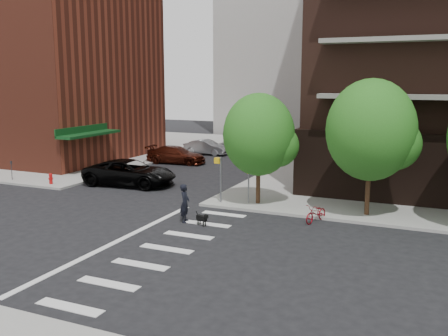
{
  "coord_description": "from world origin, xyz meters",
  "views": [
    {
      "loc": [
        13.37,
        -17.44,
        7.07
      ],
      "look_at": [
        3.0,
        6.0,
        2.5
      ],
      "focal_mm": 40.0,
      "sensor_mm": 36.0,
      "label": 1
    }
  ],
  "objects_px": {
    "scooter": "(316,213)",
    "parked_car_maroon": "(176,155)",
    "fire_hydrant": "(51,178)",
    "dog_walker": "(185,203)",
    "parked_car_black": "(130,173)",
    "parked_car_silver": "(206,147)"
  },
  "relations": [
    {
      "from": "scooter",
      "to": "parked_car_maroon",
      "type": "bearing_deg",
      "value": 157.11
    },
    {
      "from": "fire_hydrant",
      "to": "parked_car_maroon",
      "type": "xyz_separation_m",
      "value": [
        3.2,
        11.43,
        0.19
      ]
    },
    {
      "from": "fire_hydrant",
      "to": "parked_car_maroon",
      "type": "bearing_deg",
      "value": 74.34
    },
    {
      "from": "fire_hydrant",
      "to": "parked_car_black",
      "type": "relative_size",
      "value": 0.12
    },
    {
      "from": "scooter",
      "to": "dog_walker",
      "type": "distance_m",
      "value": 6.59
    },
    {
      "from": "fire_hydrant",
      "to": "dog_walker",
      "type": "xyz_separation_m",
      "value": [
        12.28,
        -3.89,
        0.41
      ]
    },
    {
      "from": "dog_walker",
      "to": "fire_hydrant",
      "type": "bearing_deg",
      "value": 59.37
    },
    {
      "from": "parked_car_silver",
      "to": "dog_walker",
      "type": "xyz_separation_m",
      "value": [
        8.97,
        -20.95,
        0.26
      ]
    },
    {
      "from": "parked_car_silver",
      "to": "dog_walker",
      "type": "height_order",
      "value": "dog_walker"
    },
    {
      "from": "scooter",
      "to": "parked_car_black",
      "type": "bearing_deg",
      "value": -177.85
    },
    {
      "from": "parked_car_black",
      "to": "parked_car_silver",
      "type": "xyz_separation_m",
      "value": [
        -1.41,
        14.7,
        -0.16
      ]
    },
    {
      "from": "parked_car_black",
      "to": "parked_car_silver",
      "type": "bearing_deg",
      "value": 0.18
    },
    {
      "from": "parked_car_maroon",
      "to": "scooter",
      "type": "xyz_separation_m",
      "value": [
        15.12,
        -12.73,
        -0.27
      ]
    },
    {
      "from": "parked_car_maroon",
      "to": "dog_walker",
      "type": "xyz_separation_m",
      "value": [
        9.08,
        -15.32,
        0.23
      ]
    },
    {
      "from": "parked_car_black",
      "to": "scooter",
      "type": "relative_size",
      "value": 3.49
    },
    {
      "from": "parked_car_maroon",
      "to": "scooter",
      "type": "distance_m",
      "value": 19.77
    },
    {
      "from": "parked_car_maroon",
      "to": "dog_walker",
      "type": "height_order",
      "value": "dog_walker"
    },
    {
      "from": "scooter",
      "to": "dog_walker",
      "type": "height_order",
      "value": "dog_walker"
    },
    {
      "from": "dog_walker",
      "to": "scooter",
      "type": "bearing_deg",
      "value": -79.88
    },
    {
      "from": "parked_car_maroon",
      "to": "scooter",
      "type": "relative_size",
      "value": 2.85
    },
    {
      "from": "parked_car_black",
      "to": "scooter",
      "type": "height_order",
      "value": "parked_car_black"
    },
    {
      "from": "fire_hydrant",
      "to": "scooter",
      "type": "height_order",
      "value": "scooter"
    }
  ]
}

